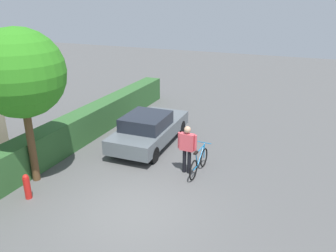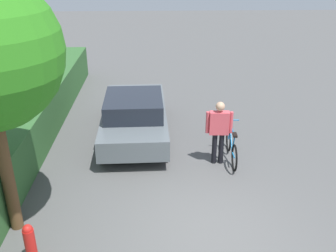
{
  "view_description": "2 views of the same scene",
  "coord_description": "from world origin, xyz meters",
  "px_view_note": "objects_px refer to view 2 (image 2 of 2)",
  "views": [
    {
      "loc": [
        -7.15,
        -4.11,
        5.76
      ],
      "look_at": [
        3.89,
        0.55,
        1.17
      ],
      "focal_mm": 36.23,
      "sensor_mm": 36.0,
      "label": 1
    },
    {
      "loc": [
        -6.05,
        1.0,
        5.2
      ],
      "look_at": [
        3.3,
        0.66,
        0.86
      ],
      "focal_mm": 41.16,
      "sensor_mm": 36.0,
      "label": 2
    }
  ],
  "objects_px": {
    "bicycle": "(231,147)",
    "fire_hydrant": "(30,243)",
    "parked_car_near": "(134,115)",
    "person_rider": "(219,128)"
  },
  "relations": [
    {
      "from": "bicycle",
      "to": "fire_hydrant",
      "type": "height_order",
      "value": "bicycle"
    },
    {
      "from": "parked_car_near",
      "to": "person_rider",
      "type": "bearing_deg",
      "value": -126.3
    },
    {
      "from": "bicycle",
      "to": "fire_hydrant",
      "type": "bearing_deg",
      "value": 129.71
    },
    {
      "from": "parked_car_near",
      "to": "bicycle",
      "type": "height_order",
      "value": "parked_car_near"
    },
    {
      "from": "bicycle",
      "to": "person_rider",
      "type": "distance_m",
      "value": 0.76
    },
    {
      "from": "parked_car_near",
      "to": "bicycle",
      "type": "bearing_deg",
      "value": -119.57
    },
    {
      "from": "parked_car_near",
      "to": "bicycle",
      "type": "xyz_separation_m",
      "value": [
        -1.49,
        -2.63,
        -0.32
      ]
    },
    {
      "from": "person_rider",
      "to": "fire_hydrant",
      "type": "relative_size",
      "value": 2.13
    },
    {
      "from": "parked_car_near",
      "to": "person_rider",
      "type": "height_order",
      "value": "person_rider"
    },
    {
      "from": "bicycle",
      "to": "person_rider",
      "type": "relative_size",
      "value": 1.01
    }
  ]
}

